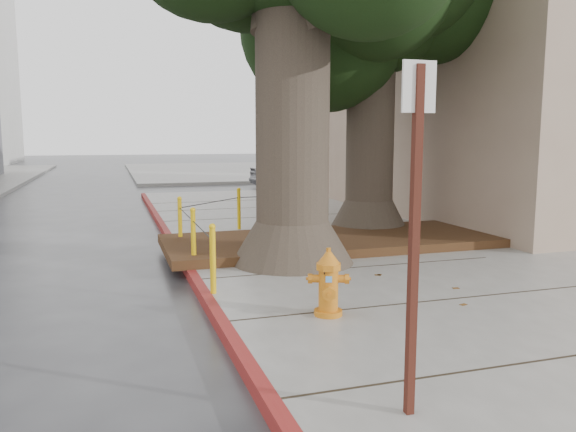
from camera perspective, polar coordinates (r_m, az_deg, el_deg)
name	(u,v)px	position (r m, az deg, el deg)	size (l,w,h in m)	color
ground	(383,317)	(7.17, 9.60, -10.13)	(140.00, 140.00, 0.00)	#28282B
sidewalk_far	(255,170)	(37.25, -3.39, 4.67)	(16.00, 20.00, 0.15)	slate
curb_red	(192,276)	(8.88, -9.69, -6.07)	(0.14, 26.00, 0.16)	maroon
planter_bed	(332,241)	(10.92, 4.48, -2.51)	(6.40, 2.60, 0.16)	black
building_corner	(551,46)	(19.81, 25.20, 15.33)	(12.00, 13.00, 10.00)	gray
building_side_white	(422,101)	(37.40, 13.48, 11.27)	(10.00, 10.00, 9.00)	silver
building_side_grey	(450,88)	(45.76, 16.17, 12.41)	(12.00, 14.00, 12.00)	slate
tree_far	(384,6)	(13.06, 9.76, 20.27)	(4.50, 3.80, 7.17)	#4C3F33
bollard_ring	(237,219)	(10.78, -5.19, -0.32)	(3.79, 5.39, 0.95)	#E1AF0C
fire_hydrant	(328,283)	(6.58, 4.13, -6.78)	(0.43, 0.43, 0.80)	orange
signpost	(415,221)	(4.13, 12.75, -0.50)	(0.26, 0.06, 2.59)	#471911
car_silver	(291,173)	(25.29, 0.34, 4.39)	(1.49, 3.70, 1.26)	#A0A0A5
car_red	(427,172)	(27.31, 13.90, 4.37)	(1.28, 3.67, 1.21)	#9C240E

